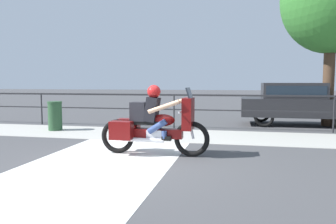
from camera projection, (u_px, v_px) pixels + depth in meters
name	position (u px, v px, depth m)	size (l,w,h in m)	color
ground_plane	(127.00, 161.00, 6.57)	(120.00, 120.00, 0.00)	#424244
sidewalk_band	(164.00, 135.00, 9.88)	(44.00, 2.40, 0.01)	#A8A59E
crosswalk_band	(102.00, 163.00, 6.47)	(2.81, 6.00, 0.01)	silver
fence_railing	(174.00, 101.00, 11.26)	(36.00, 0.05, 1.18)	#232326
motorcycle	(153.00, 123.00, 7.11)	(2.43, 0.76, 1.53)	black
parked_car	(297.00, 101.00, 11.98)	(4.15, 1.67, 1.56)	#232326
trash_bin	(55.00, 116.00, 10.75)	(0.47, 0.47, 0.96)	#284C2D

